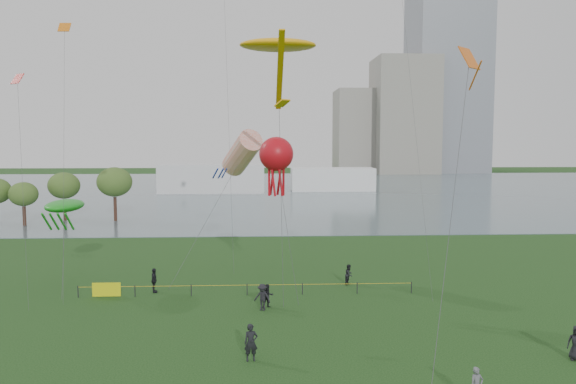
{
  "coord_description": "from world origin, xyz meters",
  "views": [
    {
      "loc": [
        -1.65,
        -24.09,
        11.2
      ],
      "look_at": [
        0.0,
        10.0,
        8.0
      ],
      "focal_mm": 35.0,
      "sensor_mm": 36.0,
      "label": 1
    }
  ],
  "objects": [
    {
      "name": "kite_octopus",
      "position": [
        -0.59,
        14.66,
        10.14
      ],
      "size": [
        2.66,
        2.82,
        11.39
      ],
      "rotation": [
        0.0,
        0.0,
        0.15
      ],
      "color": "#3F3F42"
    },
    {
      "name": "kite_stingray",
      "position": [
        -0.43,
        15.48,
        17.66
      ],
      "size": [
        5.35,
        10.15,
        18.15
      ],
      "rotation": [
        0.0,
        0.0,
        -0.08
      ],
      "color": "#3F3F42"
    },
    {
      "name": "building_low",
      "position": [
        32.0,
        168.0,
        14.0
      ],
      "size": [
        16.0,
        18.0,
        28.0
      ],
      "primitive_type": "cube",
      "color": "gray",
      "rests_on": "ground_plane"
    },
    {
      "name": "spectator_a",
      "position": [
        -1.23,
        12.53,
        0.79
      ],
      "size": [
        0.93,
        0.83,
        1.58
      ],
      "primitive_type": "imported",
      "rotation": [
        0.0,
        0.0,
        0.36
      ],
      "color": "black",
      "rests_on": "ground_plane"
    },
    {
      "name": "spectator_c",
      "position": [
        -9.52,
        16.65,
        0.91
      ],
      "size": [
        0.55,
        1.1,
        1.81
      ],
      "primitive_type": "imported",
      "rotation": [
        0.0,
        0.0,
        1.67
      ],
      "color": "black",
      "rests_on": "ground_plane"
    },
    {
      "name": "kite_windsock",
      "position": [
        -3.24,
        22.92,
        10.05
      ],
      "size": [
        7.35,
        8.22,
        12.06
      ],
      "rotation": [
        0.0,
        0.0,
        0.14
      ],
      "color": "#3F3F42"
    },
    {
      "name": "spectator_b",
      "position": [
        -1.6,
        11.95,
        0.88
      ],
      "size": [
        1.31,
        1.07,
        1.76
      ],
      "primitive_type": "imported",
      "rotation": [
        0.0,
        0.0,
        -0.42
      ],
      "color": "black",
      "rests_on": "ground_plane"
    },
    {
      "name": "trees",
      "position": [
        -32.37,
        50.37,
        4.95
      ],
      "size": [
        27.52,
        14.35,
        7.43
      ],
      "color": "#362018",
      "rests_on": "ground_plane"
    },
    {
      "name": "fence",
      "position": [
        -8.8,
        15.59,
        0.55
      ],
      "size": [
        24.07,
        0.07,
        1.05
      ],
      "color": "black",
      "rests_on": "ground_plane"
    },
    {
      "name": "small_kites",
      "position": [
        -2.41,
        19.12,
        21.09
      ],
      "size": [
        38.85,
        15.66,
        13.93
      ],
      "color": "orange"
    },
    {
      "name": "spectator_g",
      "position": [
        5.12,
        18.19,
        0.79
      ],
      "size": [
        0.93,
        0.98,
        1.59
      ],
      "primitive_type": "imported",
      "rotation": [
        0.0,
        0.0,
        0.97
      ],
      "color": "black",
      "rests_on": "ground_plane"
    },
    {
      "name": "lake",
      "position": [
        0.0,
        100.0,
        0.02
      ],
      "size": [
        400.0,
        120.0,
        0.08
      ],
      "primitive_type": "cube",
      "color": "slate",
      "rests_on": "ground_plane"
    },
    {
      "name": "building_mid",
      "position": [
        46.0,
        162.0,
        19.0
      ],
      "size": [
        20.0,
        20.0,
        38.0
      ],
      "primitive_type": "cube",
      "color": "gray",
      "rests_on": "ground_plane"
    },
    {
      "name": "kite_creature",
      "position": [
        -16.62,
        19.12,
        6.16
      ],
      "size": [
        2.61,
        6.33,
        6.64
      ],
      "rotation": [
        0.0,
        0.0,
        0.27
      ],
      "color": "#3F3F42"
    },
    {
      "name": "pavilion_right",
      "position": [
        14.0,
        98.0,
        2.5
      ],
      "size": [
        18.0,
        7.0,
        5.0
      ],
      "primitive_type": "cube",
      "color": "white",
      "rests_on": "ground_plane"
    },
    {
      "name": "spectator_f",
      "position": [
        -2.19,
        3.52,
        0.95
      ],
      "size": [
        0.75,
        0.55,
        1.9
      ],
      "primitive_type": "imported",
      "rotation": [
        0.0,
        0.0,
        0.14
      ],
      "color": "black",
      "rests_on": "ground_plane"
    },
    {
      "name": "kite_delta",
      "position": [
        8.95,
        4.46,
        14.53
      ],
      "size": [
        5.6,
        10.51,
        16.0
      ],
      "rotation": [
        0.0,
        0.0,
        -0.03
      ],
      "color": "#3F3F42"
    },
    {
      "name": "pavilion_left",
      "position": [
        -12.0,
        95.0,
        3.0
      ],
      "size": [
        22.0,
        8.0,
        6.0
      ],
      "primitive_type": "cube",
      "color": "silver",
      "rests_on": "ground_plane"
    }
  ]
}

